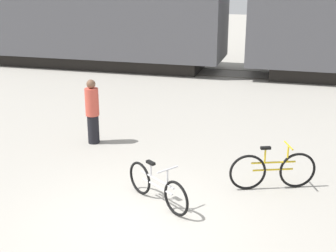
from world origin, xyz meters
TOP-DOWN VIEW (x-y plane):
  - ground_plane at (0.00, 0.00)m, footprint 80.00×80.00m
  - freight_train at (0.00, 12.63)m, footprint 24.78×2.97m
  - rail_near at (0.00, 11.91)m, footprint 36.78×0.07m
  - rail_far at (0.00, 13.35)m, footprint 36.78×0.07m
  - bicycle_yellow at (2.16, 1.98)m, footprint 1.66×0.68m
  - bicycle_silver at (0.13, 0.76)m, footprint 1.45×1.06m
  - person_in_red at (-2.34, 3.45)m, footprint 0.34×0.34m

SIDE VIEW (x-z plane):
  - ground_plane at x=0.00m, z-range 0.00..0.00m
  - rail_near at x=0.00m, z-range 0.00..0.01m
  - rail_far at x=0.00m, z-range 0.00..0.01m
  - bicycle_silver at x=0.13m, z-range -0.06..0.76m
  - bicycle_yellow at x=2.16m, z-range -0.07..0.86m
  - person_in_red at x=-2.34m, z-range 0.00..1.63m
  - freight_train at x=0.00m, z-range 0.16..5.81m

